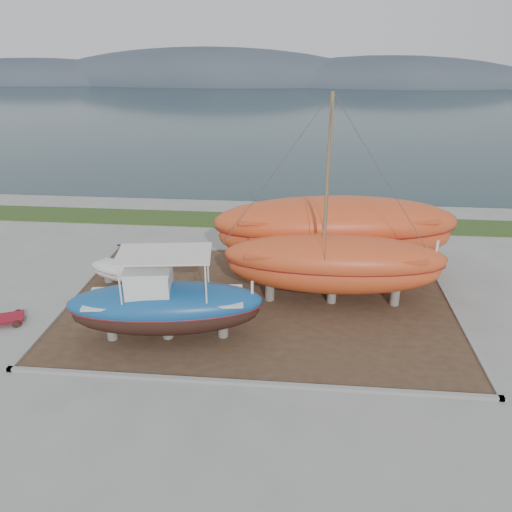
# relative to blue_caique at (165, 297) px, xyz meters

# --- Properties ---
(ground) EXTENTS (140.00, 140.00, 0.00)m
(ground) POSITION_rel_blue_caique_xyz_m (3.60, -0.66, -2.00)
(ground) COLOR gray
(ground) RESTS_ON ground
(dirt_patch) EXTENTS (18.00, 12.00, 0.06)m
(dirt_patch) POSITION_rel_blue_caique_xyz_m (3.60, 3.34, -1.97)
(dirt_patch) COLOR #422D1E
(dirt_patch) RESTS_ON ground
(curb_frame) EXTENTS (18.60, 12.60, 0.15)m
(curb_frame) POSITION_rel_blue_caique_xyz_m (3.60, 3.34, -1.93)
(curb_frame) COLOR gray
(curb_frame) RESTS_ON ground
(grass_strip) EXTENTS (44.00, 3.00, 0.08)m
(grass_strip) POSITION_rel_blue_caique_xyz_m (3.60, 14.84, -1.96)
(grass_strip) COLOR #284219
(grass_strip) RESTS_ON ground
(sea) EXTENTS (260.00, 100.00, 0.04)m
(sea) POSITION_rel_blue_caique_xyz_m (3.60, 69.34, -2.00)
(sea) COLOR #1C3238
(sea) RESTS_ON ground
(mountain_ridge) EXTENTS (200.00, 36.00, 20.00)m
(mountain_ridge) POSITION_rel_blue_caique_xyz_m (3.60, 124.34, -2.00)
(mountain_ridge) COLOR #333D49
(mountain_ridge) RESTS_ON ground
(blue_caique) EXTENTS (8.34, 3.61, 3.89)m
(blue_caique) POSITION_rel_blue_caique_xyz_m (0.00, 0.00, 0.00)
(blue_caique) COLOR #175091
(blue_caique) RESTS_ON dirt_patch
(white_dinghy) EXTENTS (4.33, 2.41, 1.23)m
(white_dinghy) POSITION_rel_blue_caique_xyz_m (-3.25, 4.59, -1.33)
(white_dinghy) COLOR silver
(white_dinghy) RESTS_ON dirt_patch
(orange_sailboat) EXTENTS (10.32, 3.15, 9.66)m
(orange_sailboat) POSITION_rel_blue_caique_xyz_m (7.03, 3.73, 2.89)
(orange_sailboat) COLOR #CB471F
(orange_sailboat) RESTS_ON dirt_patch
(orange_bare_hull) EXTENTS (12.94, 5.13, 4.13)m
(orange_bare_hull) POSITION_rel_blue_caique_xyz_m (7.22, 6.87, 0.12)
(orange_bare_hull) COLOR #CB471F
(orange_bare_hull) RESTS_ON dirt_patch
(red_trailer) EXTENTS (2.50, 1.92, 0.32)m
(red_trailer) POSITION_rel_blue_caique_xyz_m (-7.52, 0.50, -1.85)
(red_trailer) COLOR maroon
(red_trailer) RESTS_ON ground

